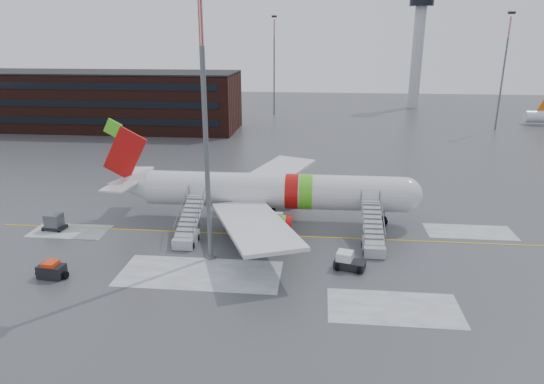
# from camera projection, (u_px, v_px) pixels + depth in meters

# --- Properties ---
(ground) EXTENTS (260.00, 260.00, 0.00)m
(ground) POSITION_uv_depth(u_px,v_px,m) (279.00, 232.00, 50.96)
(ground) COLOR #494C4F
(ground) RESTS_ON ground
(airliner) EXTENTS (35.03, 32.97, 11.18)m
(airliner) POSITION_uv_depth(u_px,v_px,m) (265.00, 191.00, 53.08)
(airliner) COLOR silver
(airliner) RESTS_ON ground
(airstair_fwd) EXTENTS (2.05, 7.70, 3.48)m
(airstair_fwd) POSITION_uv_depth(u_px,v_px,m) (373.00, 239.00, 46.56)
(airstair_fwd) COLOR #A2A4A9
(airstair_fwd) RESTS_ON ground
(airstair_aft) EXTENTS (2.05, 7.70, 3.48)m
(airstair_aft) POSITION_uv_depth(u_px,v_px,m) (188.00, 231.00, 48.29)
(airstair_aft) COLOR #A7A9AE
(airstair_aft) RESTS_ON ground
(pushback_tug) EXTENTS (2.96, 2.50, 1.53)m
(pushback_tug) POSITION_uv_depth(u_px,v_px,m) (348.00, 261.00, 42.80)
(pushback_tug) COLOR black
(pushback_tug) RESTS_ON ground
(uld_container) EXTENTS (2.26, 1.74, 1.74)m
(uld_container) POSITION_uv_depth(u_px,v_px,m) (54.00, 222.00, 51.34)
(uld_container) COLOR black
(uld_container) RESTS_ON ground
(baggage_tractor) EXTENTS (2.87, 1.49, 1.46)m
(baggage_tractor) POSITION_uv_depth(u_px,v_px,m) (52.00, 271.00, 41.22)
(baggage_tractor) COLOR black
(baggage_tractor) RESTS_ON ground
(light_mast_near) EXTENTS (1.20, 1.20, 23.88)m
(light_mast_near) POSITION_uv_depth(u_px,v_px,m) (205.00, 126.00, 41.13)
(light_mast_near) COLOR #595B60
(light_mast_near) RESTS_ON ground
(terminal_building) EXTENTS (62.00, 16.11, 12.30)m
(terminal_building) POSITION_uv_depth(u_px,v_px,m) (95.00, 100.00, 105.34)
(terminal_building) COLOR #3F1E16
(terminal_building) RESTS_ON ground
(control_tower) EXTENTS (6.40, 6.40, 30.00)m
(control_tower) POSITION_uv_depth(u_px,v_px,m) (418.00, 39.00, 132.20)
(control_tower) COLOR #B2B5BA
(control_tower) RESTS_ON ground
(light_mast_far_ne) EXTENTS (1.20, 1.20, 24.25)m
(light_mast_far_ne) POSITION_uv_depth(u_px,v_px,m) (504.00, 64.00, 101.35)
(light_mast_far_ne) COLOR #595B60
(light_mast_far_ne) RESTS_ON ground
(light_mast_far_n) EXTENTS (1.20, 1.20, 24.25)m
(light_mast_far_n) POSITION_uv_depth(u_px,v_px,m) (274.00, 60.00, 121.24)
(light_mast_far_n) COLOR #595B60
(light_mast_far_n) RESTS_ON ground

